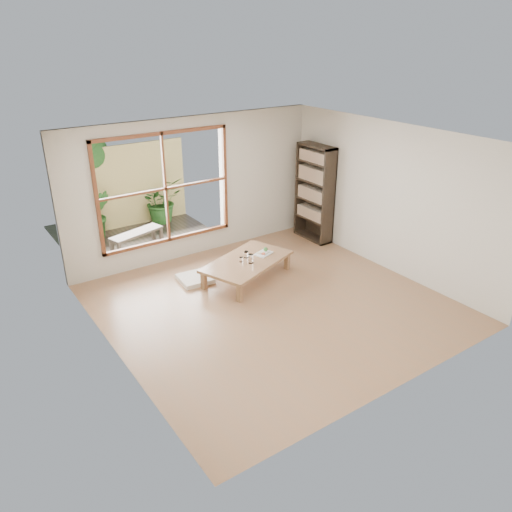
{
  "coord_description": "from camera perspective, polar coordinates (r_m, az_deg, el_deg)",
  "views": [
    {
      "loc": [
        -4.11,
        -5.53,
        3.98
      ],
      "look_at": [
        0.15,
        0.66,
        0.55
      ],
      "focal_mm": 35.0,
      "sensor_mm": 36.0,
      "label": 1
    }
  ],
  "objects": [
    {
      "name": "ground",
      "position": [
        7.96,
        1.83,
        -5.5
      ],
      "size": [
        5.0,
        5.0,
        0.0
      ],
      "primitive_type": "plane",
      "color": "#986E4C",
      "rests_on": "ground"
    },
    {
      "name": "low_table",
      "position": [
        8.6,
        -1.03,
        -0.74
      ],
      "size": [
        1.82,
        1.41,
        0.35
      ],
      "rotation": [
        0.0,
        0.0,
        0.36
      ],
      "color": "#99694A",
      "rests_on": "ground"
    },
    {
      "name": "floor_cushion",
      "position": [
        8.71,
        -6.97,
        -2.58
      ],
      "size": [
        0.58,
        0.58,
        0.08
      ],
      "primitive_type": "cube",
      "rotation": [
        0.0,
        0.0,
        -0.08
      ],
      "color": "silver",
      "rests_on": "ground"
    },
    {
      "name": "bookshelf",
      "position": [
        10.17,
        6.72,
        7.14
      ],
      "size": [
        0.31,
        0.87,
        1.94
      ],
      "primitive_type": "cube",
      "color": "#31261B",
      "rests_on": "ground"
    },
    {
      "name": "glass_tall",
      "position": [
        8.45,
        -0.6,
        -0.31
      ],
      "size": [
        0.09,
        0.09,
        0.16
      ],
      "primitive_type": "cylinder",
      "color": "silver",
      "rests_on": "low_table"
    },
    {
      "name": "glass_mid",
      "position": [
        8.68,
        -1.11,
        0.21
      ],
      "size": [
        0.08,
        0.08,
        0.11
      ],
      "primitive_type": "cylinder",
      "color": "silver",
      "rests_on": "low_table"
    },
    {
      "name": "glass_short",
      "position": [
        8.67,
        -1.14,
        0.15
      ],
      "size": [
        0.08,
        0.08,
        0.1
      ],
      "primitive_type": "cylinder",
      "color": "silver",
      "rests_on": "low_table"
    },
    {
      "name": "glass_small",
      "position": [
        8.51,
        -1.7,
        -0.41
      ],
      "size": [
        0.07,
        0.07,
        0.08
      ],
      "primitive_type": "cylinder",
      "color": "silver",
      "rests_on": "low_table"
    },
    {
      "name": "food_tray",
      "position": [
        8.82,
        0.9,
        0.4
      ],
      "size": [
        0.36,
        0.31,
        0.1
      ],
      "rotation": [
        0.0,
        0.0,
        0.33
      ],
      "color": "white",
      "rests_on": "low_table"
    },
    {
      "name": "deck",
      "position": [
        10.53,
        -12.4,
        1.71
      ],
      "size": [
        2.8,
        2.0,
        0.05
      ],
      "primitive_type": "cube",
      "color": "#322B24",
      "rests_on": "ground"
    },
    {
      "name": "garden_bench",
      "position": [
        10.03,
        -13.49,
        2.37
      ],
      "size": [
        1.14,
        0.61,
        0.35
      ],
      "rotation": [
        0.0,
        0.0,
        0.29
      ],
      "color": "#31261B",
      "rests_on": "deck"
    },
    {
      "name": "bamboo_fence",
      "position": [
        11.12,
        -14.85,
        7.62
      ],
      "size": [
        2.8,
        0.06,
        1.8
      ],
      "primitive_type": "cube",
      "color": "#DBC970",
      "rests_on": "ground"
    },
    {
      "name": "shrub_right",
      "position": [
        11.31,
        -10.76,
        6.3
      ],
      "size": [
        0.99,
        0.89,
        1.0
      ],
      "primitive_type": "imported",
      "rotation": [
        0.0,
        0.0,
        0.13
      ],
      "color": "#2A5820",
      "rests_on": "deck"
    },
    {
      "name": "shrub_left",
      "position": [
        10.7,
        -17.66,
        4.54
      ],
      "size": [
        0.58,
        0.48,
        1.01
      ],
      "primitive_type": "imported",
      "rotation": [
        0.0,
        0.0,
        -0.06
      ],
      "color": "#2A5820",
      "rests_on": "deck"
    },
    {
      "name": "garden_tree",
      "position": [
        11.02,
        -19.16,
        10.87
      ],
      "size": [
        1.04,
        0.85,
        2.22
      ],
      "color": "#4C3D2D",
      "rests_on": "ground"
    }
  ]
}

